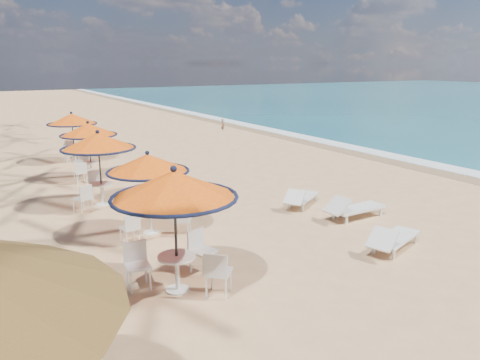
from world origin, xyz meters
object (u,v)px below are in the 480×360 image
object	(u,v)px
station_2	(97,148)
lounger_mid	(353,208)
station_4	(72,125)
station_0	(176,200)
station_1	(149,171)
lounger_near	(393,238)
station_3	(87,137)
lounger_far	(301,197)

from	to	relation	value
station_2	lounger_mid	distance (m)	8.17
station_4	lounger_mid	world-z (taller)	station_4
station_0	station_1	size ratio (longest dim) A/B	1.14
lounger_near	lounger_mid	bearing A→B (deg)	49.97
station_1	station_3	bearing A→B (deg)	89.64
station_2	lounger_mid	size ratio (longest dim) A/B	1.20
lounger_mid	lounger_near	bearing A→B (deg)	-113.05
station_0	lounger_mid	bearing A→B (deg)	14.14
station_3	lounger_far	distance (m)	8.95
station_1	lounger_near	size ratio (longest dim) A/B	1.12
station_3	lounger_mid	xyz separation A→B (m)	(5.57, -9.06, -1.35)
station_1	station_4	size ratio (longest dim) A/B	0.97
station_0	lounger_mid	xyz separation A→B (m)	(6.23, 1.57, -1.56)
lounger_mid	station_1	bearing A→B (deg)	160.39
station_1	station_2	bearing A→B (deg)	98.30
station_4	station_0	bearing A→B (deg)	-93.37
station_0	station_1	distance (m)	3.42
lounger_far	station_4	bearing A→B (deg)	80.44
station_2	lounger_near	xyz separation A→B (m)	(5.21, -7.52, -1.55)
lounger_far	station_2	bearing A→B (deg)	115.18
station_1	lounger_far	size ratio (longest dim) A/B	1.23
lounger_far	station_3	bearing A→B (deg)	91.45
station_3	lounger_far	bearing A→B (deg)	-55.80
station_0	station_4	world-z (taller)	station_0
station_3	lounger_near	distance (m)	12.38
station_0	lounger_near	distance (m)	5.61
station_1	station_2	size ratio (longest dim) A/B	0.93
station_2	station_3	xyz separation A→B (m)	(0.54, 3.86, -0.19)
station_0	lounger_far	xyz separation A→B (m)	(5.64, 3.32, -1.60)
station_0	station_3	size ratio (longest dim) A/B	1.12
station_0	lounger_mid	size ratio (longest dim) A/B	1.27
station_3	lounger_mid	bearing A→B (deg)	-58.43
station_4	lounger_mid	bearing A→B (deg)	-67.37
station_0	station_1	bearing A→B (deg)	79.54
station_0	station_3	distance (m)	10.65
station_1	station_3	size ratio (longest dim) A/B	0.98
lounger_near	station_1	bearing A→B (deg)	119.98
station_3	station_4	xyz separation A→B (m)	(0.19, 3.85, 0.03)
lounger_mid	lounger_far	size ratio (longest dim) A/B	1.10
lounger_near	lounger_mid	world-z (taller)	lounger_mid
station_1	lounger_far	distance (m)	5.22
station_0	station_2	distance (m)	6.77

